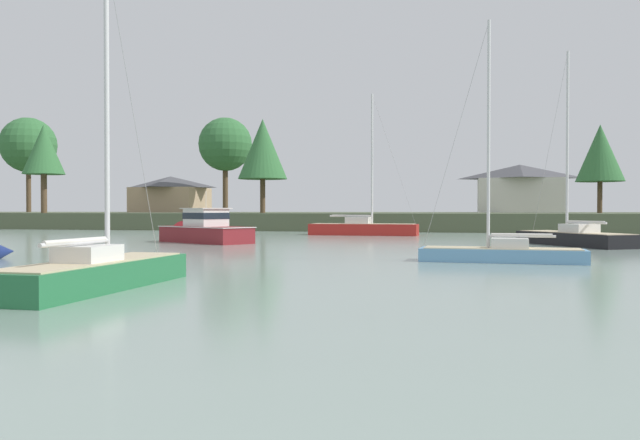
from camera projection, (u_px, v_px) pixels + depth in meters
The scene contains 13 objects.
far_shore_bank at pixel (400, 219), 88.50m from camera, with size 166.05×48.11×1.90m, color #4C563D.
sailboat_black at pixel (574, 241), 40.49m from camera, with size 6.62×8.86×13.10m.
cruiser_maroon at pixel (199, 235), 44.58m from camera, with size 8.58×6.54×4.55m.
sailboat_red at pixel (363, 232), 57.07m from camera, with size 9.77×2.79×13.34m.
sailboat_skyblue at pixel (502, 257), 27.65m from camera, with size 7.08×2.22×10.95m.
sailboat_green at pixel (96, 281), 18.14m from camera, with size 2.16×7.55×10.39m.
shore_tree_center_right at pixel (263, 149), 76.64m from camera, with size 5.93×5.93×11.36m.
shore_tree_inland_c at pixel (44, 150), 76.21m from camera, with size 4.89×4.89×10.64m.
shore_tree_right at pixel (28, 145), 103.18m from camera, with size 8.88×8.88×15.37m.
shore_tree_center at pixel (600, 153), 74.10m from camera, with size 5.46×5.46×10.36m.
shore_tree_inland_a at pixel (225, 145), 90.21m from camera, with size 7.58×7.58×13.48m.
cottage_eastern at pixel (520, 188), 94.25m from camera, with size 12.96×8.17×7.09m.
cottage_behind_trees at pixel (171, 194), 98.06m from camera, with size 10.83×9.33×5.54m.
Camera 1 is at (8.22, -4.43, 2.27)m, focal length 35.69 mm.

